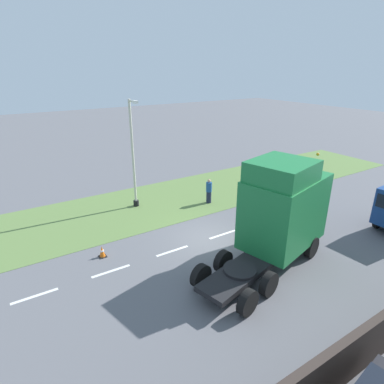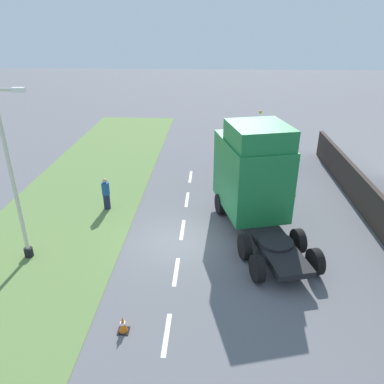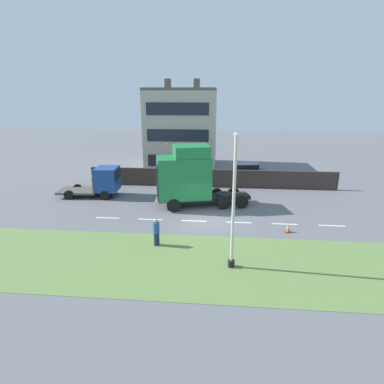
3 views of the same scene
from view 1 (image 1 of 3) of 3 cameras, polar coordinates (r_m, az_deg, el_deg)
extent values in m
plane|color=slate|center=(17.57, 3.13, -8.30)|extent=(120.00, 120.00, 0.00)
cube|color=#607F42|center=(22.20, -5.85, -1.74)|extent=(7.00, 44.00, 0.01)
cube|color=white|center=(15.12, -26.17, -16.29)|extent=(0.16, 1.80, 0.00)
cube|color=white|center=(15.50, -14.19, -13.48)|extent=(0.16, 1.80, 0.00)
cube|color=white|center=(16.51, -3.51, -10.42)|extent=(0.16, 1.80, 0.00)
cube|color=white|center=(18.04, 5.48, -7.51)|extent=(0.16, 1.80, 0.00)
cube|color=white|center=(19.97, 12.81, -4.97)|extent=(0.16, 1.80, 0.00)
cube|color=white|center=(22.19, 18.72, -2.85)|extent=(0.16, 1.80, 0.00)
cube|color=#382D28|center=(12.37, 30.06, -21.38)|extent=(0.25, 24.00, 1.75)
cube|color=black|center=(15.14, 12.28, -11.20)|extent=(3.18, 7.60, 0.24)
cube|color=#1E7A3D|center=(15.64, 16.06, -3.18)|extent=(3.47, 4.61, 3.26)
cube|color=black|center=(17.67, 19.05, -3.18)|extent=(2.12, 0.58, 1.82)
cube|color=black|center=(17.15, 19.62, 1.18)|extent=(2.24, 0.61, 1.04)
cube|color=#1E7A3D|center=(14.40, 15.72, 3.60)|extent=(3.00, 3.18, 0.90)
sphere|color=orange|center=(15.61, 21.47, 6.26)|extent=(0.14, 0.14, 0.14)
cylinder|color=black|center=(13.84, 8.53, -13.45)|extent=(1.70, 1.70, 0.12)
cylinder|color=black|center=(17.70, 13.54, -6.76)|extent=(0.56, 1.09, 1.04)
cylinder|color=black|center=(16.84, 20.47, -9.15)|extent=(0.56, 1.09, 1.04)
cylinder|color=black|center=(14.84, 5.55, -12.17)|extent=(0.56, 1.09, 1.04)
cylinder|color=black|center=(13.81, 13.50, -15.63)|extent=(0.56, 1.09, 1.04)
cylinder|color=black|center=(13.89, 1.59, -14.71)|extent=(0.56, 1.09, 1.04)
cylinder|color=black|center=(12.78, 9.86, -18.79)|extent=(0.56, 1.09, 1.04)
cylinder|color=black|center=(21.37, 30.14, -4.52)|extent=(0.29, 0.81, 0.80)
cylinder|color=black|center=(21.70, -9.89, -1.97)|extent=(0.35, 0.35, 0.40)
cylinder|color=beige|center=(20.64, -10.47, 6.36)|extent=(0.16, 0.16, 6.91)
cylinder|color=beige|center=(19.63, -10.62, 15.57)|extent=(0.90, 0.11, 0.11)
cube|color=silver|center=(19.22, -10.09, 15.48)|extent=(0.44, 0.20, 0.16)
cylinder|color=#1E233D|center=(21.83, 3.00, -0.91)|extent=(0.34, 0.34, 0.82)
cylinder|color=#1E4C8C|center=(21.56, 3.04, 0.90)|extent=(0.39, 0.39, 0.65)
sphere|color=tan|center=(21.41, 3.06, 1.99)|extent=(0.22, 0.22, 0.22)
cube|color=black|center=(16.63, -15.59, -10.96)|extent=(0.36, 0.36, 0.03)
cone|color=orange|center=(16.48, -15.69, -10.11)|extent=(0.28, 0.28, 0.55)
cylinder|color=white|center=(16.47, -15.70, -10.02)|extent=(0.17, 0.17, 0.07)
camera|label=2|loc=(12.25, -60.01, 12.83)|focal=35.00mm
camera|label=3|loc=(34.65, -20.28, 20.28)|focal=30.00mm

